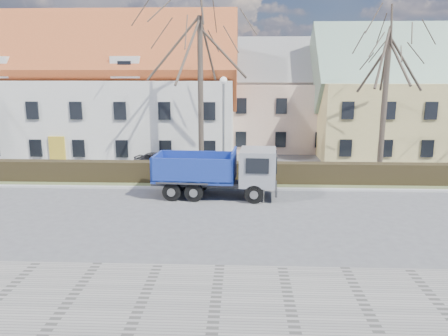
{
  "coord_description": "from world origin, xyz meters",
  "views": [
    {
      "loc": [
        0.75,
        -20.53,
        6.86
      ],
      "look_at": [
        -0.24,
        3.28,
        1.6
      ],
      "focal_mm": 35.0,
      "sensor_mm": 36.0,
      "label": 1
    }
  ],
  "objects_px": {
    "cart_frame": "(188,185)",
    "streetlight": "(224,129)",
    "dump_truck": "(211,172)",
    "parked_car_a": "(159,161)"
  },
  "relations": [
    {
      "from": "streetlight",
      "to": "dump_truck",
      "type": "bearing_deg",
      "value": -97.44
    },
    {
      "from": "streetlight",
      "to": "parked_car_a",
      "type": "height_order",
      "value": "streetlight"
    },
    {
      "from": "dump_truck",
      "to": "streetlight",
      "type": "bearing_deg",
      "value": 86.25
    },
    {
      "from": "dump_truck",
      "to": "parked_car_a",
      "type": "bearing_deg",
      "value": 125.29
    },
    {
      "from": "streetlight",
      "to": "cart_frame",
      "type": "height_order",
      "value": "streetlight"
    },
    {
      "from": "cart_frame",
      "to": "streetlight",
      "type": "bearing_deg",
      "value": 54.49
    },
    {
      "from": "cart_frame",
      "to": "parked_car_a",
      "type": "distance_m",
      "value": 6.38
    },
    {
      "from": "dump_truck",
      "to": "cart_frame",
      "type": "relative_size",
      "value": 10.02
    },
    {
      "from": "parked_car_a",
      "to": "dump_truck",
      "type": "bearing_deg",
      "value": -132.85
    },
    {
      "from": "cart_frame",
      "to": "dump_truck",
      "type": "bearing_deg",
      "value": -39.36
    }
  ]
}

